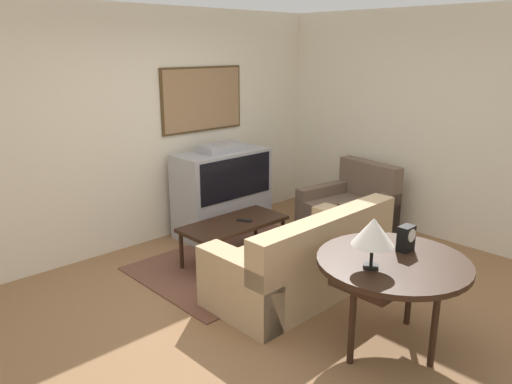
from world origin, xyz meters
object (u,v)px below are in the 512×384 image
at_px(tv, 222,191).
at_px(mantel_clock, 406,238).
at_px(coffee_table, 234,226).
at_px(table_lamp, 373,232).
at_px(console_table, 393,267).
at_px(armchair, 350,210).
at_px(couch, 304,262).

relative_size(tv, mantel_clock, 5.90).
relative_size(tv, coffee_table, 1.03).
bearing_deg(tv, table_lamp, -108.22).
xyz_separation_m(coffee_table, mantel_clock, (0.04, -2.00, 0.42)).
height_order(tv, console_table, tv).
bearing_deg(coffee_table, armchair, -10.22).
relative_size(armchair, console_table, 0.92).
xyz_separation_m(couch, mantel_clock, (0.02, -1.01, 0.53)).
relative_size(table_lamp, mantel_clock, 1.87).
bearing_deg(table_lamp, console_table, -8.10).
distance_m(couch, coffee_table, 0.99).
bearing_deg(table_lamp, tv, 71.78).
xyz_separation_m(couch, console_table, (-0.19, -1.05, 0.36)).
bearing_deg(table_lamp, mantel_clock, -0.15).
bearing_deg(tv, mantel_clock, -99.21).
xyz_separation_m(tv, couch, (-0.47, -1.77, -0.23)).
relative_size(armchair, mantel_clock, 5.21).
bearing_deg(armchair, table_lamp, -42.84).
distance_m(table_lamp, mantel_clock, 0.50).
distance_m(console_table, mantel_clock, 0.27).
height_order(tv, couch, tv).
xyz_separation_m(table_lamp, mantel_clock, (0.46, -0.00, -0.17)).
bearing_deg(coffee_table, console_table, -94.78).
distance_m(coffee_table, console_table, 2.05).
bearing_deg(tv, armchair, -42.84).
height_order(coffee_table, console_table, console_table).
bearing_deg(coffee_table, mantel_clock, -88.71).
distance_m(couch, mantel_clock, 1.14).
height_order(console_table, mantel_clock, mantel_clock).
relative_size(tv, console_table, 1.05).
distance_m(armchair, table_lamp, 2.78).
height_order(coffee_table, mantel_clock, mantel_clock).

